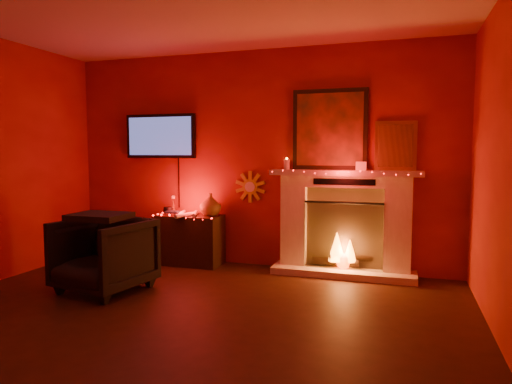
# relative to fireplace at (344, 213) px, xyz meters

# --- Properties ---
(room) EXTENTS (5.00, 5.00, 5.00)m
(room) POSITION_rel_fireplace_xyz_m (-1.14, -2.39, 0.63)
(room) COLOR black
(room) RESTS_ON ground
(floor) EXTENTS (5.00, 5.00, 0.00)m
(floor) POSITION_rel_fireplace_xyz_m (-1.14, -2.39, -0.72)
(floor) COLOR black
(floor) RESTS_ON ground
(fireplace) EXTENTS (1.72, 0.40, 2.18)m
(fireplace) POSITION_rel_fireplace_xyz_m (0.00, 0.00, 0.00)
(fireplace) COLOR #F2E1CB
(fireplace) RESTS_ON floor
(tv) EXTENTS (1.00, 0.07, 1.24)m
(tv) POSITION_rel_fireplace_xyz_m (-2.44, 0.06, 0.92)
(tv) COLOR black
(tv) RESTS_ON room
(sunburst_clock) EXTENTS (0.40, 0.03, 0.40)m
(sunburst_clock) POSITION_rel_fireplace_xyz_m (-1.19, 0.09, 0.28)
(sunburst_clock) COLOR gold
(sunburst_clock) RESTS_ON room
(console_table) EXTENTS (0.84, 0.55, 0.92)m
(console_table) POSITION_rel_fireplace_xyz_m (-1.92, -0.13, -0.36)
(console_table) COLOR black
(console_table) RESTS_ON floor
(armchair) EXTENTS (0.95, 0.97, 0.76)m
(armchair) POSITION_rel_fireplace_xyz_m (-2.28, -1.44, -0.34)
(armchair) COLOR black
(armchair) RESTS_ON floor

